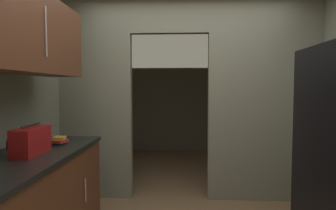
# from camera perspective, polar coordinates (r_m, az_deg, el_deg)

# --- Properties ---
(kitchen_partition) EXTENTS (3.29, 0.12, 2.63)m
(kitchen_partition) POSITION_cam_1_polar(r_m,az_deg,el_deg) (3.74, 4.95, 2.96)
(kitchen_partition) COLOR gray
(kitchen_partition) RESTS_ON ground
(adjoining_room_shell) EXTENTS (3.29, 2.93, 2.63)m
(adjoining_room_shell) POSITION_cam_1_polar(r_m,az_deg,el_deg) (5.70, 3.51, 2.29)
(adjoining_room_shell) COLOR gray
(adjoining_room_shell) RESTS_ON ground
(lower_cabinet_run) EXTENTS (0.68, 1.83, 0.89)m
(lower_cabinet_run) POSITION_cam_1_polar(r_m,az_deg,el_deg) (2.75, -25.51, -17.83)
(lower_cabinet_run) COLOR brown
(lower_cabinet_run) RESTS_ON ground
(upper_cabinet_counterside) EXTENTS (0.36, 1.65, 0.65)m
(upper_cabinet_counterside) POSITION_cam_1_polar(r_m,az_deg,el_deg) (2.61, -26.33, 12.66)
(upper_cabinet_counterside) COLOR brown
(boombox) EXTENTS (0.17, 0.38, 0.25)m
(boombox) POSITION_cam_1_polar(r_m,az_deg,el_deg) (2.61, -25.13, -6.36)
(boombox) COLOR maroon
(boombox) RESTS_ON lower_cabinet_run
(book_stack) EXTENTS (0.15, 0.16, 0.07)m
(book_stack) POSITION_cam_1_polar(r_m,az_deg,el_deg) (2.98, -20.42, -6.50)
(book_stack) COLOR #2D609E
(book_stack) RESTS_ON lower_cabinet_run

